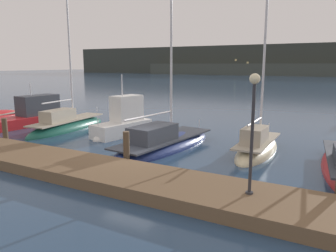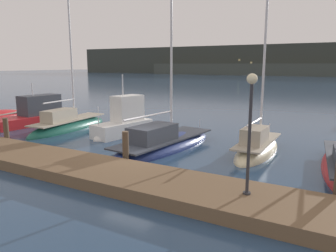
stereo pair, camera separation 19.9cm
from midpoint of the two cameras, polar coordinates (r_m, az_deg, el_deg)
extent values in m
plane|color=navy|center=(15.18, -5.35, -6.33)|extent=(400.00, 400.00, 0.00)
cube|color=brown|center=(13.35, -11.18, -7.88)|extent=(41.75, 2.80, 0.45)
cylinder|color=#4C3D2D|center=(20.39, -26.09, -0.83)|extent=(0.28, 0.28, 1.48)
cylinder|color=#4C3D2D|center=(14.42, -6.99, -4.02)|extent=(0.28, 0.28, 1.58)
cylinder|color=silver|center=(31.57, -23.86, 3.04)|extent=(0.04, 0.04, 0.50)
ellipsoid|color=red|center=(26.48, -22.21, 0.27)|extent=(2.65, 6.81, 1.01)
cube|color=red|center=(26.43, -22.27, 1.00)|extent=(2.43, 6.13, 0.69)
cube|color=#333842|center=(26.65, -21.24, 3.48)|extent=(1.67, 3.04, 1.46)
cube|color=black|center=(27.39, -18.98, 4.26)|extent=(1.28, 0.38, 0.65)
cylinder|color=silver|center=(26.25, -22.37, 5.90)|extent=(0.07, 0.07, 0.90)
ellipsoid|color=#195647|center=(23.74, -16.58, -0.51)|extent=(2.54, 7.63, 1.46)
cube|color=#A39984|center=(23.62, -16.66, 1.09)|extent=(2.14, 6.41, 0.08)
cube|color=#A39984|center=(22.89, -18.17, 1.79)|extent=(1.31, 2.49, 0.77)
cylinder|color=silver|center=(23.79, -16.33, 12.56)|extent=(0.12, 0.12, 9.40)
cylinder|color=silver|center=(22.82, -18.18, 4.13)|extent=(0.38, 2.84, 0.09)
cylinder|color=silver|center=(26.26, -11.84, 2.80)|extent=(0.04, 0.04, 0.50)
ellipsoid|color=white|center=(20.97, -7.59, -1.60)|extent=(2.35, 4.72, 1.27)
cube|color=white|center=(20.88, -7.62, -0.44)|extent=(2.14, 4.25, 0.86)
cube|color=silver|center=(20.99, -6.81, 3.08)|extent=(1.41, 2.14, 1.63)
cube|color=black|center=(21.59, -5.10, 3.98)|extent=(1.00, 0.46, 0.72)
cylinder|color=silver|center=(20.60, -7.63, 7.08)|extent=(0.07, 0.07, 1.34)
cylinder|color=silver|center=(19.53, -11.73, 0.83)|extent=(0.04, 0.04, 0.60)
ellipsoid|color=navy|center=(17.63, -0.35, -3.86)|extent=(3.20, 8.38, 1.31)
cube|color=#333842|center=(17.51, -0.35, -2.17)|extent=(2.69, 7.04, 0.08)
cube|color=#333842|center=(16.65, -2.34, -1.28)|extent=(1.68, 2.75, 0.82)
cylinder|color=silver|center=(17.66, 0.92, 15.32)|extent=(0.12, 0.12, 10.65)
cylinder|color=silver|center=(16.29, -2.88, 1.83)|extent=(0.48, 3.74, 0.09)
cylinder|color=silver|center=(20.56, 5.82, 0.42)|extent=(0.04, 0.04, 0.50)
ellipsoid|color=beige|center=(17.35, 15.58, -4.50)|extent=(1.66, 5.67, 1.29)
cube|color=#A39984|center=(17.21, 15.68, -2.54)|extent=(1.39, 4.76, 0.08)
cube|color=#A39984|center=(16.47, 15.18, -1.57)|extent=(0.99, 1.81, 0.78)
cylinder|color=silver|center=(17.22, 16.64, 9.13)|extent=(0.12, 0.12, 6.97)
cylinder|color=silver|center=(16.22, 15.19, 0.72)|extent=(0.10, 2.52, 0.09)
cylinder|color=silver|center=(19.65, 17.54, -0.28)|extent=(0.04, 0.04, 0.50)
cylinder|color=#2D2D33|center=(10.74, 14.07, -11.24)|extent=(0.24, 0.24, 0.06)
cylinder|color=#2D2D33|center=(10.23, 14.51, -2.30)|extent=(0.10, 0.10, 3.37)
sphere|color=#F9EAB7|center=(9.99, 15.00, 7.94)|extent=(0.32, 0.32, 0.32)
cube|color=#333833|center=(144.99, 26.73, 10.28)|extent=(240.00, 16.00, 12.36)
cube|color=#3F463F|center=(135.05, 26.06, 8.76)|extent=(144.00, 10.00, 4.71)
cube|color=#F4DB8C|center=(137.10, 25.50, 9.03)|extent=(0.80, 0.10, 0.80)
cube|color=#F4DB8C|center=(147.54, 7.58, 9.76)|extent=(0.80, 0.10, 0.80)
cube|color=#F4DB8C|center=(139.45, 18.42, 9.57)|extent=(0.80, 0.10, 0.80)
cube|color=#F4DB8C|center=(141.84, 14.33, 10.64)|extent=(0.80, 0.10, 0.80)
cube|color=#F4DB8C|center=(147.57, 7.55, 9.70)|extent=(0.80, 0.10, 0.80)
cube|color=#F4DB8C|center=(146.55, 8.57, 9.66)|extent=(0.80, 0.10, 0.80)
cube|color=#F4DB8C|center=(143.29, 12.36, 11.17)|extent=(0.80, 0.10, 0.80)
camera|label=1|loc=(0.10, -89.67, 0.06)|focal=35.00mm
camera|label=2|loc=(0.10, 90.33, -0.06)|focal=35.00mm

